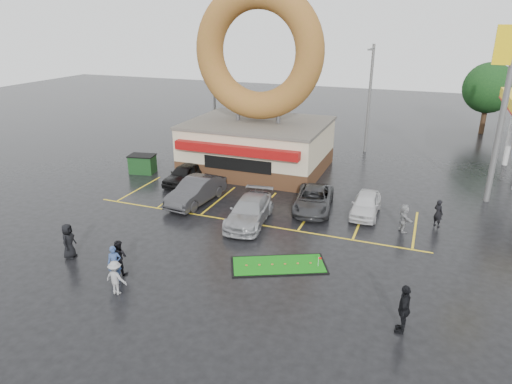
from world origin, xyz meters
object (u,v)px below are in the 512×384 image
(shell_sign, at_px, (509,83))
(streetlight_left, at_px, (214,89))
(streetlight_mid, at_px, (369,96))
(person_blue, at_px, (115,264))
(car_grey, at_px, (313,199))
(person_cameraman, at_px, (404,309))
(putting_green, at_px, (279,265))
(dumpster, at_px, (143,164))
(car_dgrey, at_px, (196,191))
(car_silver, at_px, (250,211))
(car_black, at_px, (185,174))
(car_white, at_px, (366,204))
(donut_shop, at_px, (258,111))

(shell_sign, relative_size, streetlight_left, 1.18)
(streetlight_mid, bearing_deg, person_blue, -105.84)
(car_grey, bearing_deg, person_cameraman, -67.37)
(putting_green, bearing_deg, shell_sign, 52.02)
(shell_sign, xyz_separation_m, car_grey, (-9.98, -5.32, -6.72))
(person_cameraman, xyz_separation_m, dumpster, (-19.74, 12.42, -0.33))
(car_dgrey, relative_size, car_silver, 0.97)
(car_silver, bearing_deg, car_dgrey, 153.50)
(streetlight_left, height_order, car_black, streetlight_left)
(streetlight_mid, height_order, car_black, streetlight_mid)
(person_blue, relative_size, putting_green, 0.34)
(streetlight_left, bearing_deg, shell_sign, -18.99)
(streetlight_mid, distance_m, dumpster, 19.42)
(car_white, bearing_deg, person_blue, -129.78)
(car_black, xyz_separation_m, person_cameraman, (15.60, -11.45, 0.30))
(person_blue, height_order, putting_green, person_blue)
(car_white, relative_size, person_cameraman, 1.95)
(person_cameraman, bearing_deg, streetlight_left, -138.62)
(shell_sign, distance_m, car_silver, 16.81)
(car_dgrey, bearing_deg, person_cameraman, -26.57)
(car_silver, xyz_separation_m, dumpster, (-10.86, 5.47, -0.06))
(streetlight_mid, bearing_deg, car_black, -129.39)
(car_dgrey, bearing_deg, streetlight_left, 117.98)
(car_dgrey, xyz_separation_m, dumpster, (-6.61, 3.89, -0.14))
(donut_shop, xyz_separation_m, car_black, (-3.61, -4.97, -3.78))
(shell_sign, xyz_separation_m, car_black, (-19.61, -4.00, -6.70))
(car_grey, xyz_separation_m, dumpster, (-13.77, 2.29, -0.00))
(donut_shop, relative_size, person_cameraman, 6.90)
(streetlight_left, xyz_separation_m, car_silver, (10.11, -16.42, -4.07))
(donut_shop, relative_size, streetlight_left, 1.50)
(shell_sign, height_order, streetlight_left, shell_sign)
(car_grey, height_order, car_white, car_grey)
(shell_sign, xyz_separation_m, putting_green, (-9.79, -12.54, -7.34))
(streetlight_mid, bearing_deg, car_grey, -93.94)
(car_silver, xyz_separation_m, car_grey, (2.91, 3.18, -0.06))
(shell_sign, height_order, car_white, shell_sign)
(car_dgrey, height_order, putting_green, car_dgrey)
(car_grey, height_order, person_blue, person_blue)
(person_cameraman, bearing_deg, donut_shop, -141.59)
(car_silver, xyz_separation_m, person_cameraman, (8.88, -6.95, 0.26))
(car_silver, relative_size, person_cameraman, 2.52)
(streetlight_left, height_order, putting_green, streetlight_left)
(streetlight_left, height_order, car_grey, streetlight_left)
(shell_sign, relative_size, car_black, 2.65)
(car_white, bearing_deg, shell_sign, 35.07)
(streetlight_mid, relative_size, person_blue, 5.48)
(person_cameraman, bearing_deg, car_dgrey, -120.73)
(car_black, relative_size, person_cameraman, 2.05)
(shell_sign, relative_size, streetlight_mid, 1.18)
(streetlight_mid, relative_size, car_black, 2.25)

